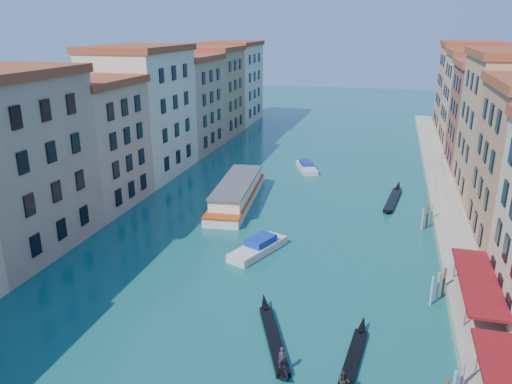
% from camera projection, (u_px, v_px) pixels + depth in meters
% --- Properties ---
extents(left_bank_palazzos, '(12.80, 128.40, 21.00)m').
position_uv_depth(left_bank_palazzos, '(123.00, 123.00, 76.59)').
color(left_bank_palazzos, beige).
rests_on(left_bank_palazzos, ground).
extents(quay, '(4.00, 140.00, 1.00)m').
position_uv_depth(quay, '(446.00, 207.00, 68.00)').
color(quay, gray).
rests_on(quay, ground).
extents(mooring_poles_right, '(1.44, 54.24, 3.20)m').
position_uv_depth(mooring_poles_right, '(449.00, 365.00, 35.36)').
color(mooring_poles_right, brown).
rests_on(mooring_poles_right, ground).
extents(vaporetto_far, '(6.64, 21.05, 3.08)m').
position_uv_depth(vaporetto_far, '(237.00, 192.00, 71.14)').
color(vaporetto_far, silver).
rests_on(vaporetto_far, ground).
extents(gondola_fore, '(5.34, 11.17, 2.34)m').
position_uv_depth(gondola_fore, '(274.00, 337.00, 39.96)').
color(gondola_fore, black).
rests_on(gondola_fore, ground).
extents(gondola_right, '(1.88, 10.97, 2.19)m').
position_uv_depth(gondola_right, '(352.00, 362.00, 37.06)').
color(gondola_right, black).
rests_on(gondola_right, ground).
extents(gondola_far, '(2.70, 13.39, 1.90)m').
position_uv_depth(gondola_far, '(393.00, 198.00, 71.61)').
color(gondola_far, black).
rests_on(gondola_far, ground).
extents(motorboat_mid, '(5.37, 8.41, 1.67)m').
position_uv_depth(motorboat_mid, '(259.00, 247.00, 55.50)').
color(motorboat_mid, silver).
rests_on(motorboat_mid, ground).
extents(motorboat_far, '(4.94, 7.64, 1.52)m').
position_uv_depth(motorboat_far, '(307.00, 167.00, 86.76)').
color(motorboat_far, silver).
rests_on(motorboat_far, ground).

